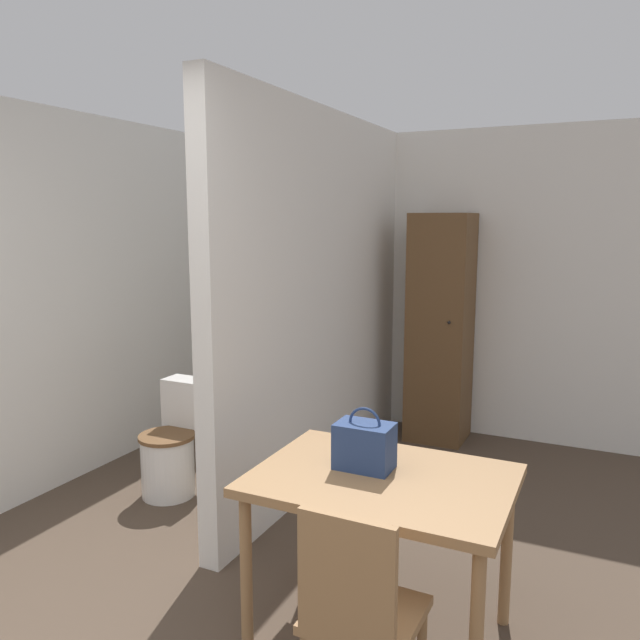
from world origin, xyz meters
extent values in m
cube|color=white|center=(0.00, 4.13, 1.25)|extent=(4.87, 0.12, 2.50)
cube|color=white|center=(-1.99, 2.04, 1.25)|extent=(0.12, 5.07, 2.50)
cube|color=white|center=(-0.42, 2.72, 1.25)|extent=(0.12, 2.70, 2.50)
cube|color=#997047|center=(0.56, 1.27, 0.72)|extent=(1.06, 0.77, 0.04)
cylinder|color=#997047|center=(0.09, 0.94, 0.35)|extent=(0.05, 0.05, 0.70)
cylinder|color=#997047|center=(1.03, 0.94, 0.35)|extent=(0.05, 0.05, 0.70)
cylinder|color=#997047|center=(0.09, 1.59, 0.35)|extent=(0.05, 0.05, 0.70)
cylinder|color=#997047|center=(1.03, 1.59, 0.35)|extent=(0.05, 0.05, 0.70)
cube|color=#997047|center=(0.66, 0.82, 0.41)|extent=(0.39, 0.39, 0.04)
cube|color=#997047|center=(0.66, 0.65, 0.64)|extent=(0.34, 0.04, 0.43)
cylinder|color=#997047|center=(0.51, 0.99, 0.20)|extent=(0.04, 0.04, 0.39)
cylinder|color=white|center=(-1.18, 2.00, 0.19)|extent=(0.34, 0.34, 0.39)
cylinder|color=brown|center=(-1.18, 2.00, 0.40)|extent=(0.36, 0.36, 0.02)
cube|color=white|center=(-1.18, 2.24, 0.56)|extent=(0.33, 0.18, 0.34)
cube|color=navy|center=(0.46, 1.31, 0.84)|extent=(0.24, 0.16, 0.20)
torus|color=navy|center=(0.46, 1.31, 0.93)|extent=(0.14, 0.01, 0.14)
cube|color=brown|center=(0.13, 3.83, 0.92)|extent=(0.46, 0.44, 1.83)
sphere|color=black|center=(0.25, 3.60, 1.01)|extent=(0.02, 0.02, 0.02)
camera|label=1|loc=(1.38, -1.06, 1.79)|focal=35.00mm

